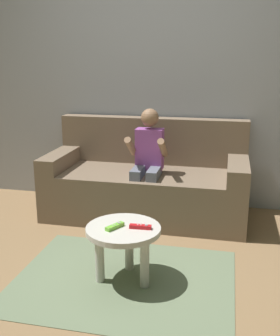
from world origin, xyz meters
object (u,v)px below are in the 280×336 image
couch (147,183)px  game_remote_red_center (140,227)px  person_seated_on_couch (148,159)px  coffee_table (124,238)px  game_remote_lime_near_edge (115,226)px

couch → game_remote_red_center: (0.21, -1.21, 0.09)m
person_seated_on_couch → coffee_table: person_seated_on_couch is taller
person_seated_on_couch → game_remote_red_center: bearing=-80.9°
coffee_table → couch: bearing=94.4°
game_remote_red_center → coffee_table: bearing=178.1°
game_remote_lime_near_edge → game_remote_red_center: same height
game_remote_red_center → couch: bearing=99.7°
couch → person_seated_on_couch: 0.33m
game_remote_red_center → game_remote_lime_near_edge: bearing=-169.1°
couch → game_remote_lime_near_edge: 1.24m
coffee_table → game_remote_red_center: size_ratio=3.41×
couch → game_remote_lime_near_edge: size_ratio=12.94×
couch → coffee_table: (0.09, -1.20, 0.00)m
person_seated_on_couch → couch: bearing=102.7°
couch → game_remote_red_center: bearing=-80.3°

